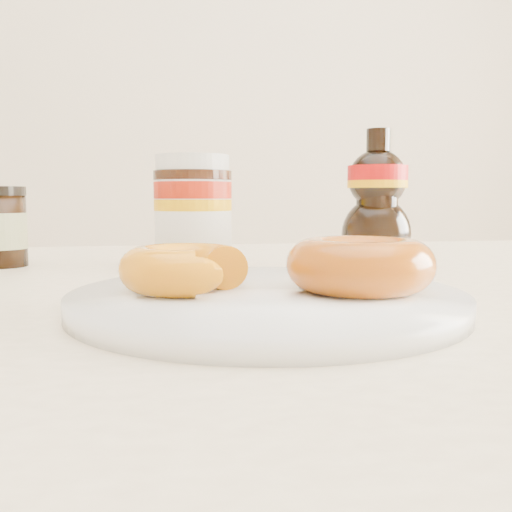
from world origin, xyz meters
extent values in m
cube|color=beige|center=(0.00, 1.75, 1.30)|extent=(3.50, 0.10, 2.60)
cube|color=beige|center=(0.00, 0.10, 0.73)|extent=(1.40, 0.90, 0.04)
cylinder|color=white|center=(-0.03, -0.04, 0.76)|extent=(0.29, 0.29, 0.01)
torus|color=white|center=(-0.03, -0.04, 0.76)|extent=(0.29, 0.29, 0.01)
torus|color=#C7720B|center=(-0.09, -0.03, 0.78)|extent=(0.10, 0.10, 0.03)
torus|color=#A6400A|center=(0.03, -0.05, 0.78)|extent=(0.11, 0.11, 0.04)
cylinder|color=white|center=(-0.07, 0.25, 0.81)|extent=(0.09, 0.09, 0.11)
cylinder|color=maroon|center=(-0.07, 0.25, 0.84)|extent=(0.09, 0.09, 0.02)
cylinder|color=#D89905|center=(-0.07, 0.25, 0.82)|extent=(0.09, 0.09, 0.01)
cylinder|color=black|center=(-0.07, 0.25, 0.86)|extent=(0.09, 0.09, 0.01)
cylinder|color=white|center=(-0.07, 0.25, 0.87)|extent=(0.09, 0.09, 0.02)
cylinder|color=black|center=(-0.30, 0.28, 0.79)|extent=(0.06, 0.06, 0.09)
cylinder|color=beige|center=(-0.30, 0.28, 0.79)|extent=(0.06, 0.06, 0.04)
camera|label=1|loc=(-0.11, -0.45, 0.83)|focal=40.00mm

